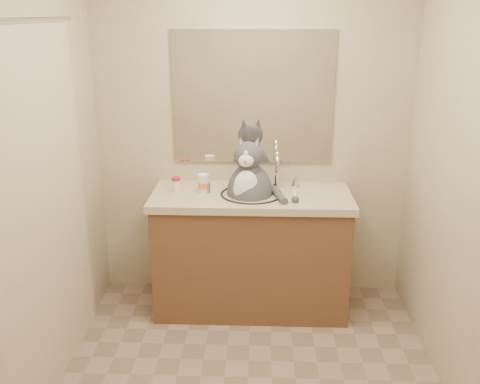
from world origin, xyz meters
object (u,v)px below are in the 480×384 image
Objects in this scene: cat at (250,189)px; pill_bottle_redcap at (176,184)px; grey_canister at (207,187)px; pill_bottle_orange at (203,184)px.

pill_bottle_redcap is (-0.50, 0.05, 0.01)m from cat.
pill_bottle_redcap is 1.41× the size of grey_canister.
grey_canister is at bearing -4.95° from pill_bottle_redcap.
grey_canister is (0.03, -0.00, -0.03)m from pill_bottle_orange.
pill_bottle_orange is (0.19, -0.02, 0.01)m from pill_bottle_redcap.
cat reaches higher than pill_bottle_orange.
cat is at bearing -5.74° from grey_canister.
pill_bottle_orange is at bearing 172.97° from grey_canister.
grey_canister is at bearing -175.08° from cat.
cat is at bearing -5.40° from pill_bottle_redcap.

